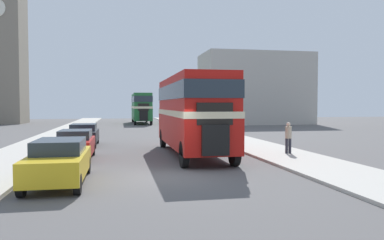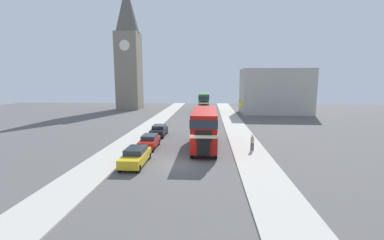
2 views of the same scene
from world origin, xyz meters
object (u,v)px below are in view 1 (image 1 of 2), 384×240
object	(u,v)px
car_parked_mid	(75,144)
car_parked_far	(84,134)
double_decker_bus	(192,109)
bus_distant	(141,106)
pedestrian_walking	(288,136)
church_tower	(2,12)
car_parked_near	(59,161)

from	to	relation	value
car_parked_mid	car_parked_far	size ratio (longest dim) A/B	0.97
double_decker_bus	car_parked_mid	distance (m)	6.20
bus_distant	double_decker_bus	bearing A→B (deg)	-88.81
car_parked_far	pedestrian_walking	size ratio (longest dim) A/B	2.47
bus_distant	pedestrian_walking	xyz separation A→B (m)	(5.63, -35.44, -1.49)
double_decker_bus	bus_distant	size ratio (longest dim) A/B	0.94
car_parked_mid	pedestrian_walking	size ratio (longest dim) A/B	2.40
church_tower	car_parked_far	bearing A→B (deg)	-66.72
car_parked_near	car_parked_mid	bearing A→B (deg)	90.97
car_parked_far	church_tower	size ratio (longest dim) A/B	0.13
car_parked_near	car_parked_far	size ratio (longest dim) A/B	1.10
double_decker_bus	car_parked_far	xyz separation A→B (m)	(-6.09, 5.57, -1.72)
double_decker_bus	car_parked_near	xyz separation A→B (m)	(-5.83, -6.22, -1.69)
bus_distant	church_tower	bearing A→B (deg)	170.19
double_decker_bus	pedestrian_walking	distance (m)	5.27
bus_distant	car_parked_far	distance (m)	29.17
car_parked_mid	pedestrian_walking	xyz separation A→B (m)	(10.84, -0.62, 0.29)
pedestrian_walking	car_parked_far	bearing A→B (deg)	148.18
bus_distant	car_parked_far	bearing A→B (deg)	-100.65
bus_distant	car_parked_mid	world-z (taller)	bus_distant
car_parked_near	car_parked_far	xyz separation A→B (m)	(-0.26, 11.79, -0.03)
double_decker_bus	church_tower	distance (m)	44.40
double_decker_bus	car_parked_near	bearing A→B (deg)	-133.15
bus_distant	pedestrian_walking	size ratio (longest dim) A/B	6.50
pedestrian_walking	church_tower	bearing A→B (deg)	122.56
car_parked_mid	car_parked_near	bearing A→B (deg)	-89.03
car_parked_near	car_parked_far	distance (m)	11.79
car_parked_far	car_parked_near	bearing A→B (deg)	-88.72
pedestrian_walking	double_decker_bus	bearing A→B (deg)	165.64
double_decker_bus	car_parked_mid	size ratio (longest dim) A/B	2.53
car_parked_near	car_parked_mid	xyz separation A→B (m)	(-0.09, 5.58, -0.02)
car_parked_near	double_decker_bus	bearing A→B (deg)	46.85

